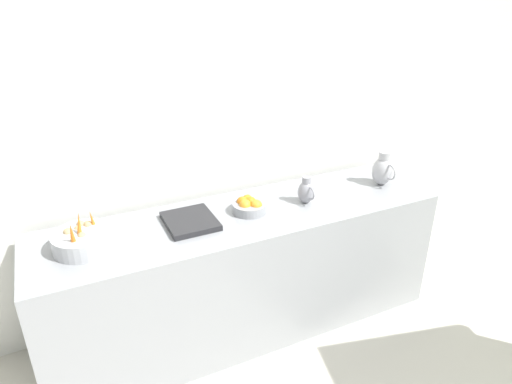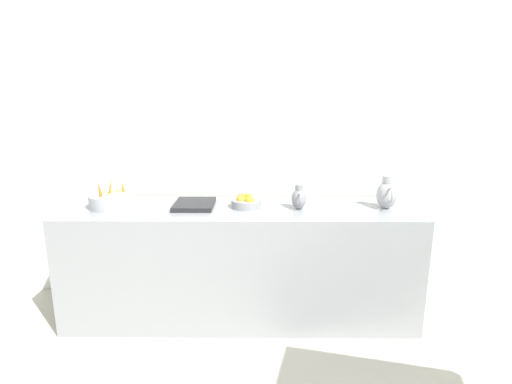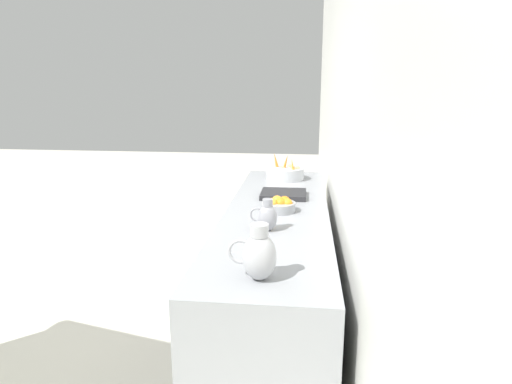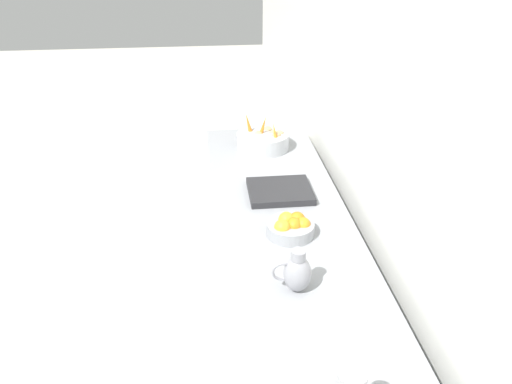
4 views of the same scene
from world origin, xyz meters
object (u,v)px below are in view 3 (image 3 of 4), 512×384
vegetable_colander (285,173)px  metal_pitcher_tall (259,255)px  orange_bowl (279,205)px  metal_pitcher_short (267,216)px

vegetable_colander → metal_pitcher_tall: 2.09m
orange_bowl → metal_pitcher_short: size_ratio=1.20×
vegetable_colander → metal_pitcher_short: (0.04, 1.43, 0.03)m
orange_bowl → metal_pitcher_short: bearing=83.4°
vegetable_colander → orange_bowl: size_ratio=1.49×
metal_pitcher_tall → orange_bowl: bearing=-91.4°
metal_pitcher_tall → metal_pitcher_short: size_ratio=1.34×
metal_pitcher_tall → vegetable_colander: bearing=-90.6°
vegetable_colander → metal_pitcher_tall: bearing=89.4°
vegetable_colander → orange_bowl: vegetable_colander is taller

